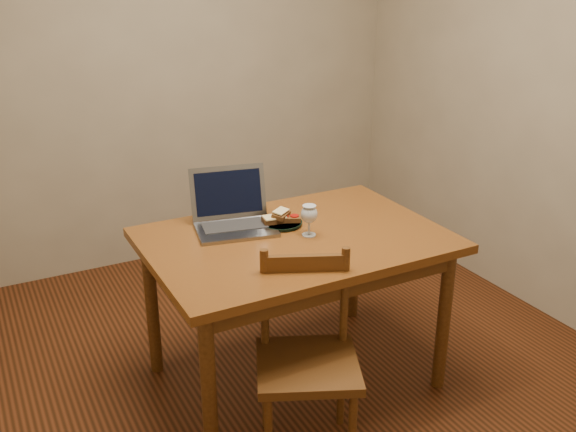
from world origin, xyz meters
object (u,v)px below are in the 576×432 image
chair (307,351)px  plate (281,223)px  laptop (232,212)px  milk_glass (309,220)px  table (295,254)px

chair → plate: chair is taller
plate → laptop: (-0.20, 0.10, 0.06)m
plate → milk_glass: bearing=-72.6°
chair → table: bearing=91.5°
table → laptop: 0.35m
chair → milk_glass: size_ratio=3.59×
chair → milk_glass: (0.24, 0.41, 0.35)m
chair → milk_glass: bearing=84.2°
table → chair: size_ratio=2.53×
milk_glass → laptop: bearing=133.3°
plate → milk_glass: milk_glass is taller
laptop → plate: bearing=-15.5°
chair → milk_glass: 0.60m
table → chair: 0.51m
table → milk_glass: (0.06, -0.02, 0.16)m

